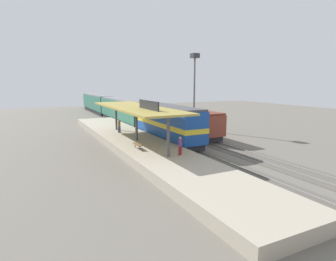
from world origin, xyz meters
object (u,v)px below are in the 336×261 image
object	(u,v)px
passenger_carriage_front	(123,110)
person_walking	(119,125)
locomotive	(166,123)
platform_bench	(137,144)
passenger_carriage_rear	(97,103)
person_waiting	(180,145)
freight_car	(191,122)
light_mast	(195,76)

from	to	relation	value
passenger_carriage_front	person_walking	bearing A→B (deg)	-109.28
locomotive	platform_bench	bearing A→B (deg)	-136.53
passenger_carriage_rear	person_waiting	bearing A→B (deg)	-94.06
platform_bench	passenger_carriage_front	xyz separation A→B (m)	(6.00, 23.69, 0.97)
passenger_carriage_rear	person_waiting	size ratio (longest dim) A/B	11.70
freight_car	light_mast	xyz separation A→B (m)	(3.20, 4.37, 6.43)
passenger_carriage_rear	light_mast	xyz separation A→B (m)	(7.80, -32.76, 6.08)
passenger_carriage_front	person_waiting	bearing A→B (deg)	-97.07
person_waiting	light_mast	bearing A→B (deg)	54.53
locomotive	passenger_carriage_front	bearing A→B (deg)	90.00
locomotive	freight_car	size ratio (longest dim) A/B	1.20
passenger_carriage_front	freight_car	size ratio (longest dim) A/B	1.67
locomotive	freight_car	xyz separation A→B (m)	(4.60, 1.68, -0.44)
locomotive	person_waiting	distance (m)	10.34
locomotive	freight_car	bearing A→B (deg)	20.01
freight_car	person_waiting	size ratio (longest dim) A/B	7.02
platform_bench	passenger_carriage_front	distance (m)	24.46
passenger_carriage_rear	locomotive	bearing A→B (deg)	-90.00
freight_car	person_walking	bearing A→B (deg)	166.42
light_mast	person_waiting	world-z (taller)	light_mast
freight_car	platform_bench	bearing A→B (deg)	-145.21
platform_bench	passenger_carriage_front	size ratio (longest dim) A/B	0.08
freight_car	person_walking	distance (m)	9.78
platform_bench	person_walking	xyz separation A→B (m)	(1.09, 9.66, 0.51)
light_mast	person_waiting	size ratio (longest dim) A/B	6.84
platform_bench	person_waiting	size ratio (longest dim) A/B	0.99
locomotive	light_mast	bearing A→B (deg)	37.77
passenger_carriage_front	locomotive	bearing A→B (deg)	-90.00
light_mast	person_walking	xyz separation A→B (m)	(-12.71, -2.07, -6.54)
passenger_carriage_front	person_waiting	xyz separation A→B (m)	(-3.44, -27.73, -0.46)
passenger_carriage_front	light_mast	xyz separation A→B (m)	(7.80, -11.96, 6.08)
passenger_carriage_front	person_waiting	world-z (taller)	passenger_carriage_front
passenger_carriage_rear	person_walking	xyz separation A→B (m)	(-4.91, -34.83, -0.46)
locomotive	passenger_carriage_rear	world-z (taller)	locomotive
freight_car	person_waiting	bearing A→B (deg)	-125.18
platform_bench	person_waiting	world-z (taller)	person_waiting
platform_bench	light_mast	distance (m)	19.44
passenger_carriage_front	person_waiting	size ratio (longest dim) A/B	11.70
platform_bench	passenger_carriage_rear	xyz separation A→B (m)	(6.00, 44.49, 0.97)
light_mast	person_walking	distance (m)	14.44
platform_bench	locomotive	xyz separation A→B (m)	(6.00, 5.69, 1.07)
locomotive	passenger_carriage_rear	xyz separation A→B (m)	(0.00, 38.80, -0.10)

